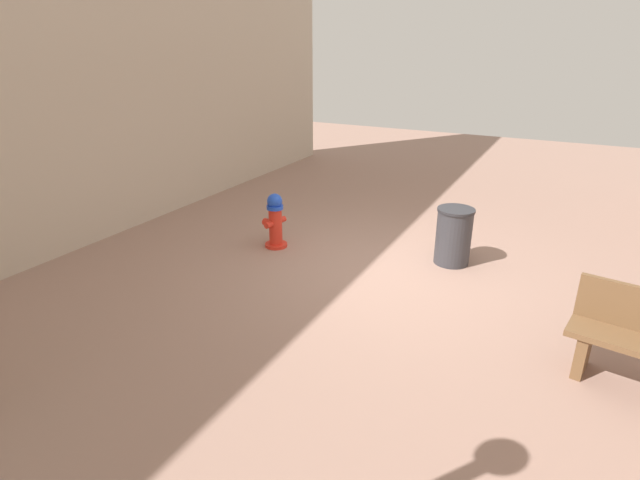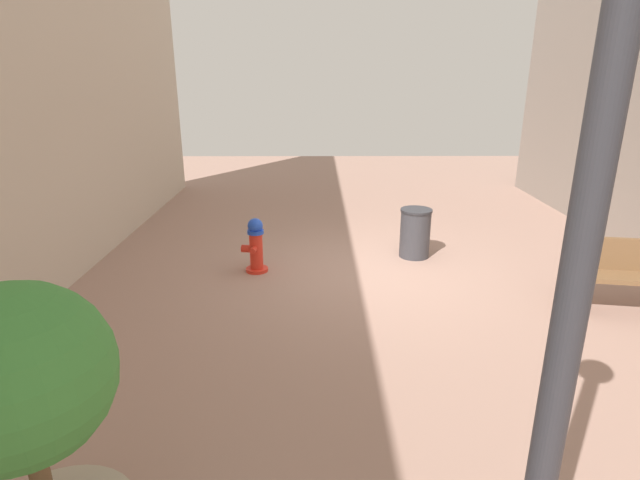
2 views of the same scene
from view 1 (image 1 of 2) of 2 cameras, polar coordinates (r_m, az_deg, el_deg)
name	(u,v)px [view 1 (image 1 of 2)]	position (r m, az deg, el deg)	size (l,w,h in m)	color
ground_plane	(387,271)	(7.25, 7.65, -3.46)	(23.40, 23.40, 0.00)	#9E7A6B
fire_hydrant	(275,220)	(7.89, -5.12, 2.23)	(0.42, 0.44, 0.87)	red
trash_bin	(454,236)	(7.53, 14.91, 0.44)	(0.53, 0.53, 0.84)	#38383D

